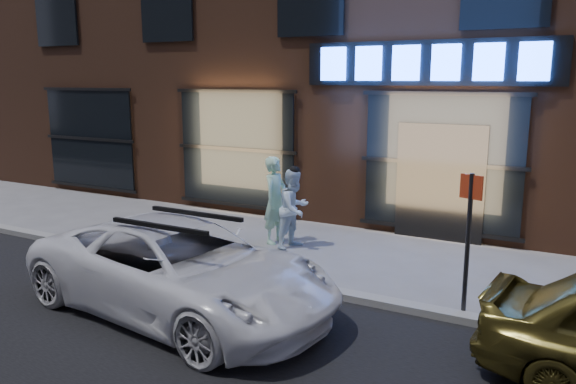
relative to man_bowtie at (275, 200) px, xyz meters
The scene contains 7 objects.
ground 3.67m from the man_bowtie, 36.63° to the right, with size 90.00×90.00×0.00m, color slate.
curb 3.66m from the man_bowtie, 36.63° to the right, with size 60.00×0.25×0.12m, color gray.
storefront_building 7.79m from the man_bowtie, 63.98° to the left, with size 30.20×8.28×10.30m.
man_bowtie is the anchor object (origin of this frame).
man_cap 0.52m from the man_bowtie, 13.84° to the right, with size 0.76×0.60×1.57m, color white.
white_suv 3.74m from the man_bowtie, 81.58° to the right, with size 2.19×4.76×1.32m, color white.
sign_post 4.61m from the man_bowtie, 25.63° to the right, with size 0.32×0.14×2.06m.
Camera 1 is at (2.60, -7.50, 3.30)m, focal length 35.00 mm.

